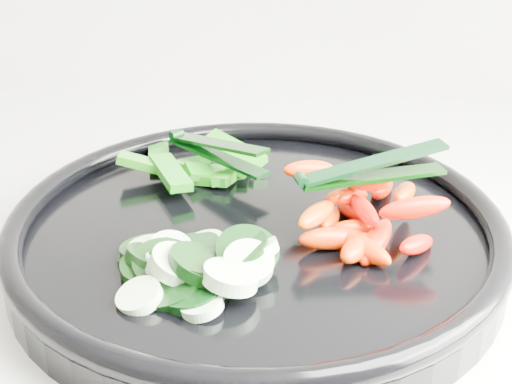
{
  "coord_description": "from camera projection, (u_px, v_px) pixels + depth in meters",
  "views": [
    {
      "loc": [
        0.58,
        1.17,
        1.22
      ],
      "look_at": [
        0.54,
        1.63,
        0.99
      ],
      "focal_mm": 50.0,
      "sensor_mm": 36.0,
      "label": 1
    }
  ],
  "objects": [
    {
      "name": "veggie_tray",
      "position": [
        256.0,
        233.0,
        0.54
      ],
      "size": [
        0.38,
        0.38,
        0.04
      ],
      "color": "black",
      "rests_on": "counter"
    },
    {
      "name": "cucumber_pile",
      "position": [
        187.0,
        265.0,
        0.48
      ],
      "size": [
        0.13,
        0.11,
        0.04
      ],
      "color": "black",
      "rests_on": "veggie_tray"
    },
    {
      "name": "carrot_pile",
      "position": [
        361.0,
        214.0,
        0.53
      ],
      "size": [
        0.12,
        0.15,
        0.05
      ],
      "color": "red",
      "rests_on": "veggie_tray"
    },
    {
      "name": "pepper_pile",
      "position": [
        198.0,
        167.0,
        0.62
      ],
      "size": [
        0.13,
        0.11,
        0.03
      ],
      "color": "#0A730D",
      "rests_on": "veggie_tray"
    },
    {
      "name": "tong_carrot",
      "position": [
        369.0,
        170.0,
        0.51
      ],
      "size": [
        0.11,
        0.05,
        0.02
      ],
      "color": "black",
      "rests_on": "carrot_pile"
    },
    {
      "name": "tong_pepper",
      "position": [
        215.0,
        149.0,
        0.61
      ],
      "size": [
        0.1,
        0.08,
        0.02
      ],
      "color": "black",
      "rests_on": "pepper_pile"
    }
  ]
}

